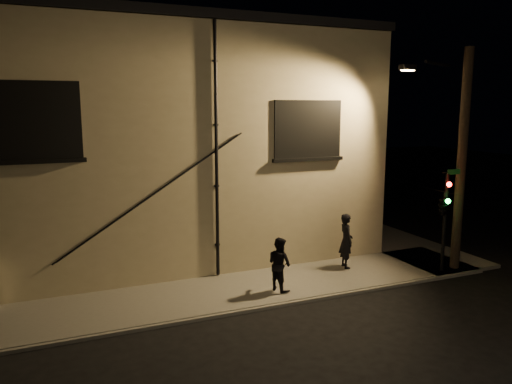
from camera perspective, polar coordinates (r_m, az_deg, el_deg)
name	(u,v)px	position (r m, az deg, el deg)	size (l,w,h in m)	color
ground	(306,301)	(15.41, 5.77, -12.34)	(90.00, 90.00, 0.00)	black
sidewalk	(280,255)	(19.60, 2.71, -7.23)	(21.00, 16.00, 0.12)	#5E5C55
building	(144,139)	(21.88, -12.66, 5.92)	(16.20, 12.23, 8.80)	tan
pedestrian_a	(346,241)	(18.00, 10.26, -5.50)	(0.71, 0.47, 1.95)	black
pedestrian_b	(279,264)	(15.63, 2.70, -8.21)	(0.82, 0.64, 1.69)	black
traffic_signal	(444,204)	(18.03, 20.65, -1.32)	(1.18, 2.07, 3.55)	black
streetlamp_pole	(459,157)	(18.54, 22.19, 3.74)	(2.06, 1.40, 7.74)	black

